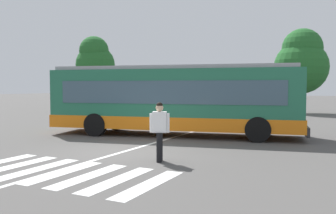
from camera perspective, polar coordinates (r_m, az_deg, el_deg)
The scene contains 10 objects.
ground_plane at distance 12.32m, azimuth -7.40°, elevation -6.93°, with size 160.00×160.00×0.00m, color #514F4C.
city_transit_bus at distance 16.05m, azimuth 0.96°, elevation 1.17°, with size 11.30×4.73×3.06m.
pedestrian_crossing_street at distance 10.44m, azimuth -1.34°, elevation -3.36°, with size 0.54×0.39×1.72m.
parked_car_red at distance 27.32m, azimuth 1.59°, elevation 0.31°, with size 1.98×4.55×1.35m.
parked_car_teal at distance 25.68m, azimuth 6.74°, elevation 0.10°, with size 1.96×4.54×1.35m.
parked_car_silver at distance 25.44m, azimuth 12.53°, elevation 0.02°, with size 2.14×4.62×1.35m.
background_tree_left at distance 33.57m, azimuth -11.42°, elevation 7.13°, with size 3.51×3.51×6.67m.
background_tree_right at distance 31.23m, azimuth 20.26°, elevation 6.70°, with size 4.27×4.27×6.81m.
crosswalk_painted_stripes at distance 9.68m, azimuth -16.23°, elevation -9.82°, with size 5.49×2.66×0.01m.
lane_center_line at distance 13.94m, azimuth -2.35°, elevation -5.70°, with size 0.16×24.00×0.01m, color silver.
Camera 1 is at (6.80, -10.04, 2.17)m, focal length 38.73 mm.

